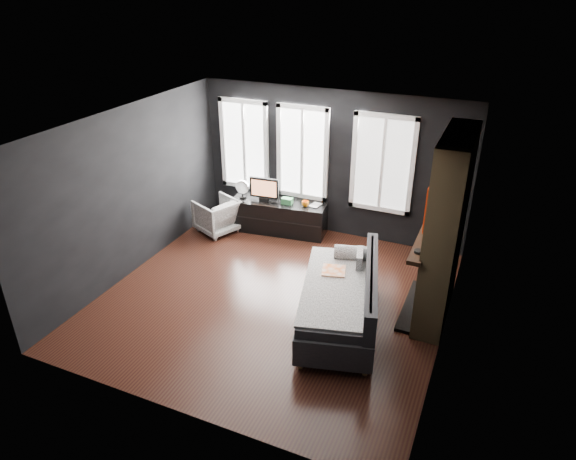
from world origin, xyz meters
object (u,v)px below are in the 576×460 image
at_px(sofa, 339,296).
at_px(book, 312,199).
at_px(monitor, 264,188).
at_px(mug, 305,203).
at_px(mantel_vase, 432,216).
at_px(media_console, 279,216).
at_px(armchair, 217,214).

xyz_separation_m(sofa, book, (-1.36, 2.44, 0.26)).
relative_size(monitor, mug, 4.35).
bearing_deg(mantel_vase, media_console, 160.21).
relative_size(media_console, mantel_vase, 9.03).
distance_m(media_console, mantel_vase, 3.26).
bearing_deg(media_console, armchair, -163.20).
distance_m(media_console, mug, 0.65).
distance_m(sofa, mantel_vase, 1.80).
height_order(media_console, monitor, monitor).
height_order(armchair, monitor, monitor).
height_order(media_console, mug, mug).
relative_size(sofa, mug, 16.67).
relative_size(armchair, media_console, 0.40).
relative_size(sofa, mantel_vase, 11.08).
bearing_deg(monitor, mantel_vase, -22.38).
xyz_separation_m(mug, mantel_vase, (2.38, -1.05, 0.64)).
bearing_deg(book, armchair, -160.62).
height_order(armchair, mantel_vase, mantel_vase).
height_order(armchair, media_console, armchair).
distance_m(sofa, media_console, 3.05).
bearing_deg(media_console, sofa, -56.64).
bearing_deg(book, mantel_vase, -26.89).
bearing_deg(media_console, monitor, -173.84).
relative_size(armchair, mantel_vase, 3.62).
xyz_separation_m(armchair, mantel_vase, (4.00, -0.57, 0.97)).
bearing_deg(mantel_vase, book, 153.11).
bearing_deg(sofa, mantel_vase, 38.69).
xyz_separation_m(monitor, mantel_vase, (3.19, -0.99, 0.45)).
xyz_separation_m(armchair, mug, (1.62, 0.48, 0.32)).
height_order(media_console, mantel_vase, mantel_vase).
height_order(monitor, mantel_vase, mantel_vase).
bearing_deg(mug, mantel_vase, -23.80).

